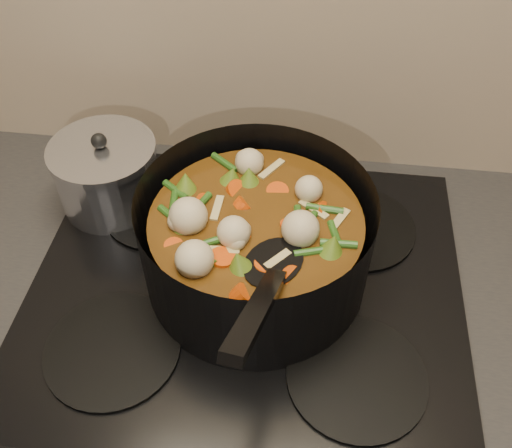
# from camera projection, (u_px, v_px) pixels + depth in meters

# --- Properties ---
(counter) EXTENTS (2.64, 0.64, 0.91)m
(counter) POSITION_uv_depth(u_px,v_px,m) (249.00, 423.00, 1.17)
(counter) COLOR brown
(counter) RESTS_ON ground
(stovetop) EXTENTS (0.62, 0.54, 0.03)m
(stovetop) POSITION_uv_depth(u_px,v_px,m) (246.00, 287.00, 0.83)
(stovetop) COLOR black
(stovetop) RESTS_ON counter
(stockpot) EXTENTS (0.40, 0.47, 0.23)m
(stockpot) POSITION_uv_depth(u_px,v_px,m) (256.00, 243.00, 0.78)
(stockpot) COLOR black
(stockpot) RESTS_ON stovetop
(saucepan) EXTENTS (0.17, 0.17, 0.14)m
(saucepan) POSITION_uv_depth(u_px,v_px,m) (107.00, 174.00, 0.90)
(saucepan) COLOR silver
(saucepan) RESTS_ON stovetop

